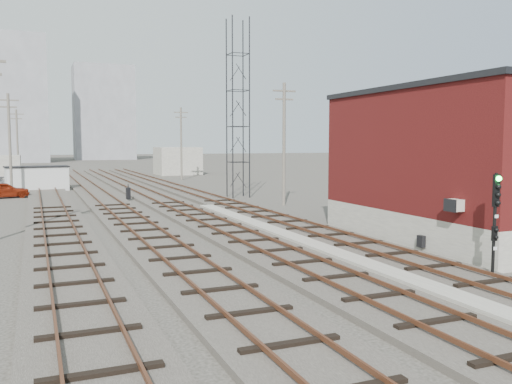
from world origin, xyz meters
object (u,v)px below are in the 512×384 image
signal_mast (495,219)px  car_red (4,190)px  site_trailer (37,178)px  car_grey (23,183)px  switch_stand (128,193)px

signal_mast → car_red: (-16.65, 36.34, -1.40)m
site_trailer → signal_mast: bearing=-79.5°
car_grey → site_trailer: bearing=-127.5°
signal_mast → switch_stand: signal_mast is taller
switch_stand → site_trailer: 13.99m
site_trailer → car_grey: bearing=118.1°
site_trailer → car_red: size_ratio=1.53×
switch_stand → site_trailer: site_trailer is taller
site_trailer → car_grey: site_trailer is taller
signal_mast → switch_stand: bearing=103.5°
switch_stand → car_grey: 16.15m
switch_stand → car_grey: bearing=99.1°
signal_mast → switch_stand: size_ratio=2.93×
site_trailer → car_grey: (-1.28, 1.77, -0.54)m
switch_stand → car_grey: car_grey is taller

